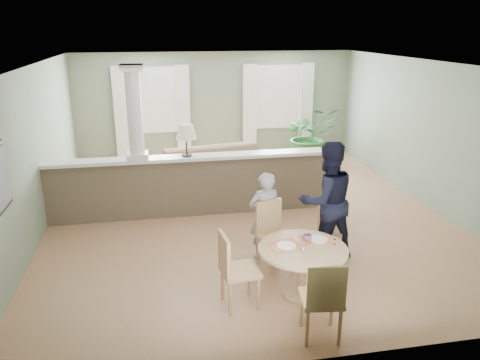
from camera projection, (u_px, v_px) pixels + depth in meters
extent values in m
plane|color=tan|center=(247.00, 214.00, 8.60)|extent=(8.00, 8.00, 0.00)
cube|color=gray|center=(216.00, 106.00, 11.91)|extent=(7.00, 0.02, 2.70)
cube|color=gray|center=(36.00, 152.00, 7.56)|extent=(0.02, 8.00, 2.70)
cube|color=gray|center=(429.00, 135.00, 8.79)|extent=(0.02, 8.00, 2.70)
cube|color=gray|center=(331.00, 241.00, 4.44)|extent=(7.00, 0.02, 2.70)
cube|color=white|center=(248.00, 64.00, 7.75)|extent=(7.00, 8.00, 0.02)
cube|color=white|center=(152.00, 100.00, 11.54)|extent=(1.10, 0.02, 1.50)
cube|color=white|center=(152.00, 100.00, 11.51)|extent=(1.22, 0.04, 1.62)
cube|color=white|center=(277.00, 97.00, 12.10)|extent=(1.10, 0.02, 1.50)
cube|color=white|center=(278.00, 97.00, 12.08)|extent=(1.22, 0.04, 1.62)
cube|color=silver|center=(122.00, 114.00, 11.42)|extent=(0.35, 0.10, 2.30)
cube|color=silver|center=(183.00, 112.00, 11.68)|extent=(0.35, 0.10, 2.30)
cube|color=silver|center=(250.00, 110.00, 11.98)|extent=(0.35, 0.10, 2.30)
cube|color=silver|center=(306.00, 108.00, 12.24)|extent=(0.35, 0.10, 2.30)
cube|color=slate|center=(1.00, 178.00, 5.64)|extent=(0.02, 0.52, 0.72)
cube|color=brown|center=(196.00, 187.00, 8.46)|extent=(5.20, 0.22, 1.05)
cube|color=white|center=(195.00, 157.00, 8.29)|extent=(5.32, 0.36, 0.06)
cube|color=white|center=(138.00, 156.00, 8.09)|extent=(0.36, 0.36, 0.10)
cylinder|color=white|center=(135.00, 113.00, 7.86)|extent=(0.26, 0.26, 1.39)
cube|color=white|center=(131.00, 68.00, 7.62)|extent=(0.38, 0.38, 0.10)
cylinder|color=black|center=(187.00, 155.00, 8.25)|extent=(0.18, 0.18, 0.03)
cylinder|color=black|center=(187.00, 147.00, 8.20)|extent=(0.03, 0.03, 0.28)
cone|color=beige|center=(186.00, 132.00, 8.12)|extent=(0.36, 0.36, 0.26)
imported|color=brown|center=(217.00, 168.00, 10.03)|extent=(2.92, 1.59, 0.81)
imported|color=#255C26|center=(309.00, 135.00, 11.58)|extent=(1.36, 1.20, 1.44)
cylinder|color=tan|center=(301.00, 294.00, 6.01)|extent=(0.47, 0.47, 0.04)
cylinder|color=tan|center=(302.00, 272.00, 5.91)|extent=(0.13, 0.13, 0.60)
cylinder|color=tan|center=(303.00, 249.00, 5.81)|extent=(1.12, 1.12, 0.04)
cube|color=red|center=(285.00, 245.00, 5.86)|extent=(0.47, 0.40, 0.01)
cube|color=red|center=(316.00, 239.00, 6.02)|extent=(0.41, 0.30, 0.01)
cylinder|color=white|center=(286.00, 245.00, 5.83)|extent=(0.24, 0.24, 0.01)
cylinder|color=white|center=(318.00, 239.00, 6.01)|extent=(0.24, 0.24, 0.01)
cylinder|color=white|center=(303.00, 245.00, 5.76)|extent=(0.07, 0.07, 0.08)
cube|color=silver|center=(284.00, 247.00, 5.77)|extent=(0.06, 0.16, 0.00)
cube|color=silver|center=(275.00, 249.00, 5.75)|extent=(0.07, 0.19, 0.00)
cylinder|color=white|center=(334.00, 242.00, 5.88)|extent=(0.04, 0.04, 0.07)
cylinder|color=silver|center=(335.00, 239.00, 5.87)|extent=(0.04, 0.04, 0.01)
imported|color=blue|center=(307.00, 238.00, 5.97)|extent=(0.14, 0.14, 0.09)
cube|color=tan|center=(276.00, 237.00, 6.59)|extent=(0.54, 0.54, 0.05)
cylinder|color=tan|center=(271.00, 261.00, 6.44)|extent=(0.04, 0.04, 0.44)
cylinder|color=tan|center=(292.00, 255.00, 6.60)|extent=(0.04, 0.04, 0.44)
cylinder|color=tan|center=(258.00, 251.00, 6.73)|extent=(0.04, 0.04, 0.44)
cylinder|color=tan|center=(279.00, 245.00, 6.89)|extent=(0.04, 0.04, 0.44)
cube|color=tan|center=(269.00, 216.00, 6.67)|extent=(0.40, 0.17, 0.47)
cube|color=tan|center=(328.00, 238.00, 6.69)|extent=(0.52, 0.52, 0.05)
cylinder|color=tan|center=(315.00, 255.00, 6.65)|extent=(0.04, 0.04, 0.39)
cylinder|color=tan|center=(337.00, 258.00, 6.57)|extent=(0.04, 0.04, 0.39)
cylinder|color=tan|center=(318.00, 245.00, 6.94)|extent=(0.04, 0.04, 0.39)
cylinder|color=tan|center=(339.00, 248.00, 6.85)|extent=(0.04, 0.04, 0.39)
cube|color=tan|center=(330.00, 218.00, 6.77)|extent=(0.34, 0.20, 0.42)
cube|color=tan|center=(321.00, 299.00, 5.09)|extent=(0.49, 0.49, 0.05)
cylinder|color=tan|center=(332.00, 308.00, 5.35)|extent=(0.04, 0.04, 0.45)
cylinder|color=tan|center=(301.00, 309.00, 5.33)|extent=(0.04, 0.04, 0.45)
cylinder|color=tan|center=(340.00, 327.00, 5.01)|extent=(0.04, 0.04, 0.45)
cylinder|color=tan|center=(307.00, 328.00, 4.99)|extent=(0.04, 0.04, 0.45)
cube|color=tan|center=(327.00, 287.00, 4.82)|extent=(0.42, 0.09, 0.48)
cube|color=tan|center=(240.00, 271.00, 5.66)|extent=(0.49, 0.49, 0.05)
cylinder|color=tan|center=(259.00, 294.00, 5.63)|extent=(0.04, 0.04, 0.45)
cylinder|color=tan|center=(249.00, 280.00, 5.95)|extent=(0.04, 0.04, 0.45)
cylinder|color=tan|center=(230.00, 299.00, 5.53)|extent=(0.04, 0.04, 0.45)
cylinder|color=tan|center=(222.00, 284.00, 5.85)|extent=(0.04, 0.04, 0.45)
cube|color=tan|center=(224.00, 254.00, 5.52)|extent=(0.09, 0.42, 0.48)
imported|color=#949398|center=(265.00, 216.00, 6.80)|extent=(0.53, 0.39, 1.33)
imported|color=black|center=(327.00, 201.00, 6.77)|extent=(0.95, 0.79, 1.77)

